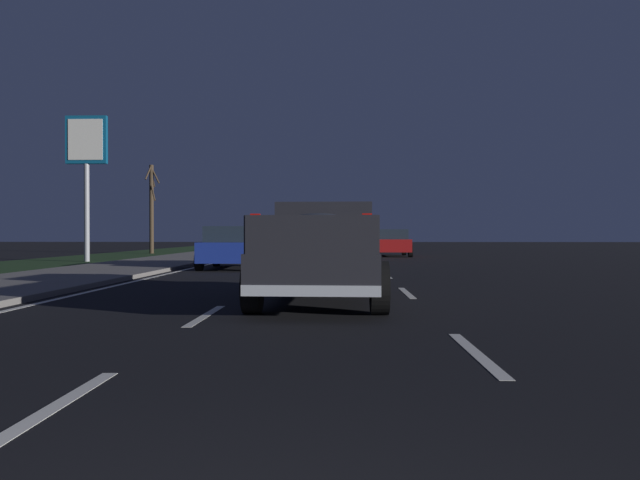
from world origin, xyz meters
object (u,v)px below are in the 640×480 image
sedan_black (284,241)px  sedan_red (392,243)px  sedan_blue (232,247)px  gas_price_sign (86,152)px  bare_tree_far (152,206)px  pickup_truck (323,249)px  sedan_tan (334,243)px

sedan_black → sedan_red: same height
sedan_black → sedan_red: 11.18m
sedan_blue → sedan_black: (21.44, 0.11, 0.00)m
sedan_black → gas_price_sign: bearing=154.7°
sedan_blue → bare_tree_far: 19.28m
pickup_truck → sedan_black: size_ratio=1.24×
sedan_black → gas_price_sign: 18.27m
sedan_tan → gas_price_sign: size_ratio=0.66×
pickup_truck → sedan_red: size_ratio=1.24×
sedan_tan → gas_price_sign: (-5.15, 11.36, 4.24)m
pickup_truck → sedan_tan: size_ratio=1.24×
gas_price_sign → sedan_red: bearing=-63.3°
bare_tree_far → sedan_blue: bearing=-153.9°
sedan_red → gas_price_sign: gas_price_sign is taller
pickup_truck → sedan_tan: 21.24m
sedan_black → sedan_tan: same height
bare_tree_far → gas_price_sign: bearing=-176.6°
sedan_red → sedan_tan: (-2.21, 3.27, 0.00)m
sedan_red → bare_tree_far: bearing=73.9°
sedan_blue → sedan_black: 21.44m
pickup_truck → gas_price_sign: bearing=35.2°
pickup_truck → gas_price_sign: size_ratio=0.82×
gas_price_sign → pickup_truck: bearing=-144.8°
pickup_truck → sedan_black: (32.14, 3.73, -0.20)m
pickup_truck → sedan_red: bearing=-8.0°
sedan_red → bare_tree_far: (4.44, 15.34, 2.31)m
sedan_red → gas_price_sign: size_ratio=0.66×
pickup_truck → gas_price_sign: gas_price_sign is taller
sedan_black → sedan_tan: size_ratio=1.00×
pickup_truck → sedan_black: bearing=6.6°
sedan_black → pickup_truck: bearing=-173.4°
sedan_red → sedan_tan: size_ratio=1.00×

